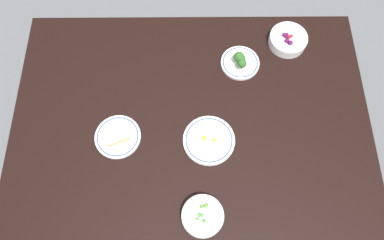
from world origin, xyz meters
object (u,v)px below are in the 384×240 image
plate_broccoli (241,62)px  plate_sandwich (118,136)px  bowl_peas (204,216)px  plate_eggs (210,140)px  bowl_berries (289,40)px

plate_broccoli → plate_sandwich: bearing=-146.5°
bowl_peas → plate_eggs: bearing=84.2°
plate_eggs → bowl_berries: bearing=52.0°
bowl_berries → plate_sandwich: 89.21cm
plate_broccoli → bowl_berries: bearing=26.8°
plate_broccoli → bowl_peas: bearing=-105.0°
plate_broccoli → plate_eggs: size_ratio=0.81×
bowl_peas → plate_sandwich: 48.06cm
plate_broccoli → plate_sandwich: size_ratio=0.92×
plate_eggs → plate_sandwich: size_ratio=1.13×
bowl_peas → plate_broccoli: 70.52cm
plate_broccoli → bowl_berries: (22.82, 11.51, 0.34)cm
plate_broccoli → plate_sandwich: plate_broccoli is taller
bowl_berries → plate_eggs: bearing=-128.0°
plate_broccoli → bowl_berries: plate_broccoli is taller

